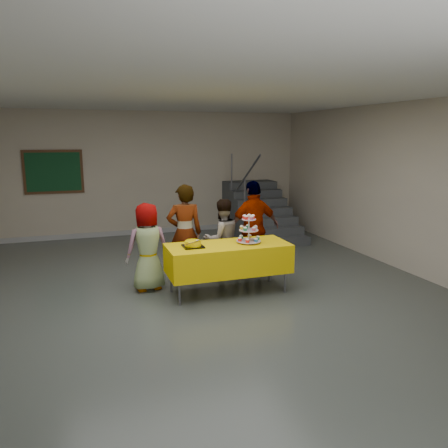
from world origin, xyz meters
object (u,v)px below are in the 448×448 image
object	(u,v)px
bake_table	(228,258)
staircase	(258,214)
schoolchild_a	(148,247)
noticeboard	(53,172)
cupcake_stand	(249,231)
bear_cake	(193,243)
schoolchild_d	(254,228)
schoolchild_b	(185,233)
schoolchild_c	(222,239)

from	to	relation	value
bake_table	staircase	distance (m)	4.31
schoolchild_a	noticeboard	world-z (taller)	noticeboard
cupcake_stand	schoolchild_a	world-z (taller)	schoolchild_a
bear_cake	schoolchild_d	xyz separation A→B (m)	(1.28, 0.71, -0.00)
schoolchild_b	bake_table	bearing A→B (deg)	126.79
bear_cake	schoolchild_b	world-z (taller)	schoolchild_b
bake_table	cupcake_stand	size ratio (longest dim) A/B	4.22
cupcake_stand	schoolchild_d	bearing A→B (deg)	61.92
bear_cake	schoolchild_d	distance (m)	1.46
bake_table	schoolchild_b	size ratio (longest dim) A/B	1.15
schoolchild_d	staircase	world-z (taller)	staircase
cupcake_stand	schoolchild_b	distance (m)	1.15
bake_table	schoolchild_d	world-z (taller)	schoolchild_d
cupcake_stand	schoolchild_a	bearing A→B (deg)	160.54
staircase	schoolchild_c	bearing A→B (deg)	-122.53
noticeboard	schoolchild_c	bearing A→B (deg)	-54.64
bake_table	noticeboard	xyz separation A→B (m)	(-2.64, 4.61, 1.04)
cupcake_stand	schoolchild_b	bearing A→B (deg)	136.37
cupcake_stand	schoolchild_d	xyz separation A→B (m)	(0.39, 0.73, -0.13)
schoolchild_b	schoolchild_c	xyz separation A→B (m)	(0.63, -0.09, -0.13)
cupcake_stand	noticeboard	size ratio (longest dim) A/B	0.34
schoolchild_d	schoolchild_a	bearing A→B (deg)	0.31
schoolchild_a	staircase	distance (m)	4.59
schoolchild_a	schoolchild_c	size ratio (longest dim) A/B	1.02
bake_table	bear_cake	size ratio (longest dim) A/B	5.25
cupcake_stand	schoolchild_b	size ratio (longest dim) A/B	0.27
schoolchild_d	noticeboard	distance (m)	5.19
bake_table	schoolchild_c	distance (m)	0.73
schoolchild_c	cupcake_stand	bearing A→B (deg)	101.08
bear_cake	bake_table	bearing A→B (deg)	-1.74
staircase	schoolchild_b	bearing A→B (deg)	-130.91
bake_table	schoolchild_a	distance (m)	1.28
staircase	noticeboard	distance (m)	4.93
bear_cake	schoolchild_a	size ratio (longest dim) A/B	0.26
bear_cake	staircase	bearing A→B (deg)	54.87
cupcake_stand	bear_cake	distance (m)	0.90
cupcake_stand	staircase	bearing A→B (deg)	65.08
schoolchild_a	schoolchild_c	bearing A→B (deg)	178.37
cupcake_stand	schoolchild_d	world-z (taller)	schoolchild_d
schoolchild_a	schoolchild_b	xyz separation A→B (m)	(0.66, 0.26, 0.12)
bake_table	schoolchild_a	xyz separation A→B (m)	(-1.15, 0.52, 0.14)
cupcake_stand	noticeboard	xyz separation A→B (m)	(-2.97, 4.61, 0.65)
schoolchild_a	schoolchild_b	size ratio (longest dim) A/B	0.85
cupcake_stand	staircase	distance (m)	4.19
bear_cake	staircase	world-z (taller)	staircase
staircase	noticeboard	xyz separation A→B (m)	(-4.73, 0.84, 1.11)
bear_cake	schoolchild_b	bearing A→B (deg)	85.69
schoolchild_b	schoolchild_c	distance (m)	0.65
bear_cake	schoolchild_d	bearing A→B (deg)	29.13
bake_table	bear_cake	distance (m)	0.62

